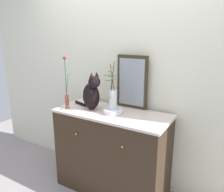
# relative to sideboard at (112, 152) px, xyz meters

# --- Properties ---
(ground_plane) EXTENTS (6.00, 6.00, 0.00)m
(ground_plane) POSITION_rel_sideboard_xyz_m (0.00, 0.00, -0.48)
(ground_plane) COLOR gray
(wall_back) EXTENTS (4.40, 0.08, 2.60)m
(wall_back) POSITION_rel_sideboard_xyz_m (0.00, 0.35, 0.82)
(wall_back) COLOR silver
(wall_back) RESTS_ON ground_plane
(sideboard) EXTENTS (1.25, 0.56, 0.95)m
(sideboard) POSITION_rel_sideboard_xyz_m (0.00, 0.00, 0.00)
(sideboard) COLOR #342619
(sideboard) RESTS_ON ground_plane
(mirror_leaning) EXTENTS (0.36, 0.03, 0.59)m
(mirror_leaning) POSITION_rel_sideboard_xyz_m (0.11, 0.25, 0.77)
(mirror_leaning) COLOR #322A17
(mirror_leaning) RESTS_ON sideboard
(cat_sitting) EXTENTS (0.42, 0.21, 0.42)m
(cat_sitting) POSITION_rel_sideboard_xyz_m (-0.24, -0.03, 0.65)
(cat_sitting) COLOR black
(cat_sitting) RESTS_ON sideboard
(vase_slim_green) EXTENTS (0.06, 0.04, 0.58)m
(vase_slim_green) POSITION_rel_sideboard_xyz_m (-0.50, -0.14, 0.65)
(vase_slim_green) COLOR brown
(vase_slim_green) RESTS_ON sideboard
(bowl_porcelain) EXTENTS (0.21, 0.21, 0.05)m
(bowl_porcelain) POSITION_rel_sideboard_xyz_m (0.02, -0.02, 0.50)
(bowl_porcelain) COLOR silver
(bowl_porcelain) RESTS_ON sideboard
(vase_glass_clear) EXTENTS (0.18, 0.18, 0.50)m
(vase_glass_clear) POSITION_rel_sideboard_xyz_m (0.02, -0.02, 0.65)
(vase_glass_clear) COLOR silver
(vase_glass_clear) RESTS_ON bowl_porcelain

